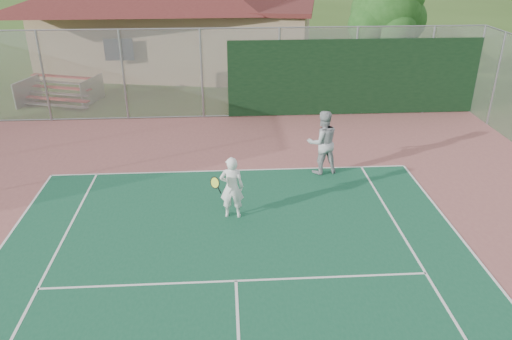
{
  "coord_description": "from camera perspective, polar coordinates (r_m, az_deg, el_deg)",
  "views": [
    {
      "loc": [
        -0.12,
        -2.15,
        6.66
      ],
      "look_at": [
        0.61,
        9.25,
        1.26
      ],
      "focal_mm": 35.0,
      "sensor_mm": 36.0,
      "label": 1
    }
  ],
  "objects": [
    {
      "name": "clubhouse",
      "position": [
        28.67,
        -8.28,
        18.21
      ],
      "size": [
        16.37,
        12.45,
        6.39
      ],
      "rotation": [
        0.0,
        0.0,
        -0.19
      ],
      "color": "tan",
      "rests_on": "ground"
    },
    {
      "name": "player_grey_back",
      "position": [
        15.16,
        7.6,
        3.1
      ],
      "size": [
        1.08,
        0.91,
        1.98
      ],
      "rotation": [
        0.0,
        0.0,
        3.32
      ],
      "color": "#A8AAAD",
      "rests_on": "ground"
    },
    {
      "name": "player_white_front",
      "position": [
        12.67,
        -2.81,
        -2.07
      ],
      "size": [
        0.91,
        0.7,
        1.67
      ],
      "rotation": [
        0.0,
        0.0,
        3.06
      ],
      "color": "white",
      "rests_on": "ground"
    },
    {
      "name": "bleachers",
      "position": [
        23.37,
        -21.51,
        8.45
      ],
      "size": [
        3.36,
        2.49,
        1.08
      ],
      "rotation": [
        0.0,
        0.0,
        -0.31
      ],
      "color": "maroon",
      "rests_on": "ground"
    },
    {
      "name": "back_fence",
      "position": [
        19.9,
        2.93,
        10.73
      ],
      "size": [
        20.08,
        0.11,
        3.53
      ],
      "color": "gray",
      "rests_on": "ground"
    },
    {
      "name": "tree",
      "position": [
        24.09,
        14.85,
        16.8
      ],
      "size": [
        3.74,
        3.54,
        5.21
      ],
      "color": "#3D2316",
      "rests_on": "ground"
    }
  ]
}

